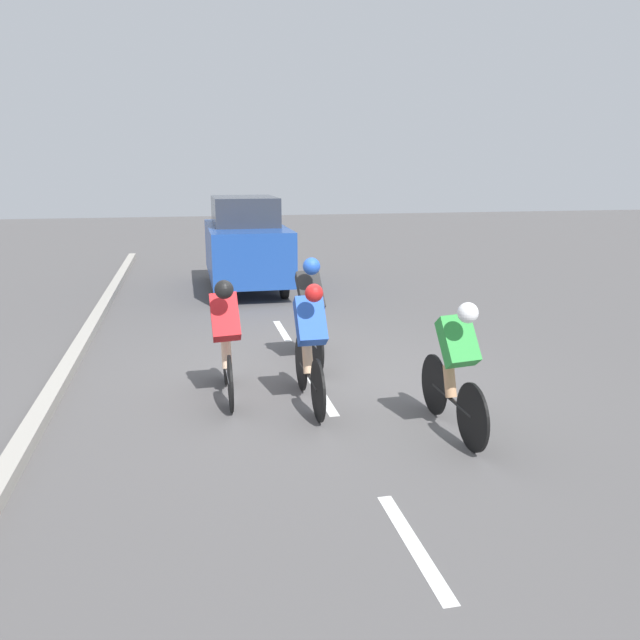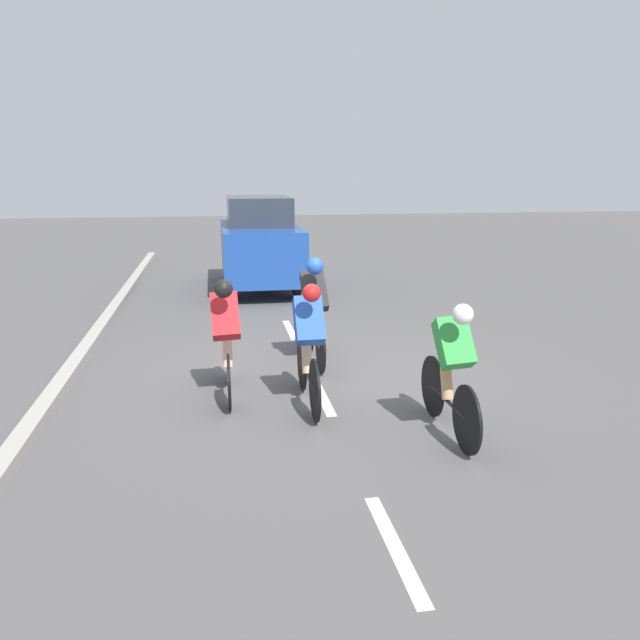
% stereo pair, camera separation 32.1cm
% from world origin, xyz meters
% --- Properties ---
extents(ground_plane, '(60.00, 60.00, 0.00)m').
position_xyz_m(ground_plane, '(0.00, 0.00, 0.00)').
color(ground_plane, '#565454').
extents(lane_stripe_near, '(0.12, 1.40, 0.01)m').
position_xyz_m(lane_stripe_near, '(0.00, 3.81, 0.00)').
color(lane_stripe_near, white).
rests_on(lane_stripe_near, ground).
extents(lane_stripe_mid, '(0.12, 1.40, 0.01)m').
position_xyz_m(lane_stripe_mid, '(0.00, 0.61, 0.00)').
color(lane_stripe_mid, white).
rests_on(lane_stripe_mid, ground).
extents(lane_stripe_far, '(0.12, 1.40, 0.01)m').
position_xyz_m(lane_stripe_far, '(0.00, -2.59, 0.00)').
color(lane_stripe_far, white).
rests_on(lane_stripe_far, ground).
extents(curb, '(0.20, 26.27, 0.14)m').
position_xyz_m(curb, '(3.20, 0.61, 0.07)').
color(curb, '#A8A399').
rests_on(curb, ground).
extents(cyclist_black, '(0.36, 1.71, 1.55)m').
position_xyz_m(cyclist_black, '(-0.12, -0.68, 0.82)').
color(cyclist_black, black).
rests_on(cyclist_black, ground).
extents(cyclist_blue, '(0.32, 1.72, 1.50)m').
position_xyz_m(cyclist_blue, '(0.21, 0.93, 0.77)').
color(cyclist_blue, black).
rests_on(cyclist_blue, ground).
extents(cyclist_green, '(0.35, 1.66, 1.46)m').
position_xyz_m(cyclist_green, '(-1.11, 1.99, 0.75)').
color(cyclist_green, black).
rests_on(cyclist_green, ground).
extents(cyclist_red, '(0.34, 1.62, 1.49)m').
position_xyz_m(cyclist_red, '(1.13, 0.48, 0.78)').
color(cyclist_red, black).
rests_on(cyclist_red, ground).
extents(support_car, '(1.70, 3.84, 2.09)m').
position_xyz_m(support_car, '(0.21, -6.57, 1.05)').
color(support_car, black).
rests_on(support_car, ground).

